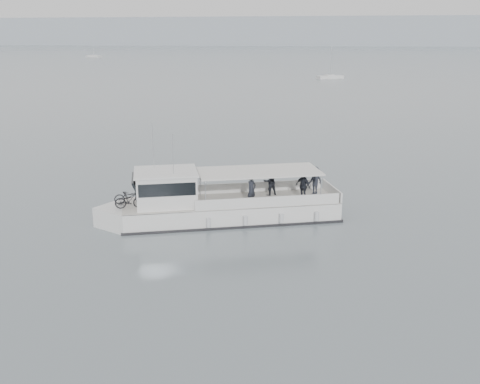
# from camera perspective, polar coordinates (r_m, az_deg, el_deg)

# --- Properties ---
(ground) EXTENTS (1400.00, 1400.00, 0.00)m
(ground) POSITION_cam_1_polar(r_m,az_deg,el_deg) (28.16, 8.67, -4.23)
(ground) COLOR slate
(ground) RESTS_ON ground
(headland) EXTENTS (1400.00, 90.00, 28.00)m
(headland) POSITION_cam_1_polar(r_m,az_deg,el_deg) (586.41, 10.32, 16.49)
(headland) COLOR #939EA8
(headland) RESTS_ON ground
(tour_boat) EXTENTS (13.12, 7.08, 5.60)m
(tour_boat) POSITION_cam_1_polar(r_m,az_deg,el_deg) (29.29, -3.21, -1.34)
(tour_boat) COLOR silver
(tour_boat) RESTS_ON ground
(moored_fleet) EXTENTS (398.70, 332.29, 9.27)m
(moored_fleet) POSITION_cam_1_polar(r_m,az_deg,el_deg) (220.42, -8.79, 13.69)
(moored_fleet) COLOR silver
(moored_fleet) RESTS_ON ground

